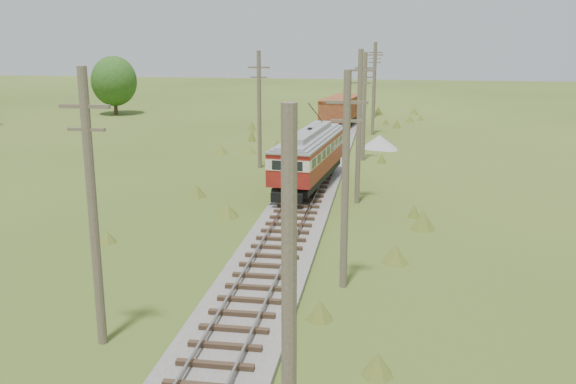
# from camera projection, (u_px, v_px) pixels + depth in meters

# --- Properties ---
(railbed_main) EXTENTS (3.60, 96.00, 0.57)m
(railbed_main) POSITION_uv_depth(u_px,v_px,m) (310.00, 186.00, 41.57)
(railbed_main) COLOR #605B54
(railbed_main) RESTS_ON ground
(streetcar) EXTENTS (3.78, 11.27, 5.10)m
(streetcar) POSITION_uv_depth(u_px,v_px,m) (310.00, 153.00, 40.80)
(streetcar) COLOR black
(streetcar) RESTS_ON ground
(gondola) EXTENTS (4.03, 8.55, 2.73)m
(gondola) POSITION_uv_depth(u_px,v_px,m) (341.00, 109.00, 66.35)
(gondola) COLOR black
(gondola) RESTS_ON ground
(gravel_pile) EXTENTS (3.16, 3.35, 1.15)m
(gravel_pile) POSITION_uv_depth(u_px,v_px,m) (381.00, 142.00, 55.77)
(gravel_pile) COLOR gray
(gravel_pile) RESTS_ON ground
(utility_pole_r_1) EXTENTS (0.30, 0.30, 8.80)m
(utility_pole_r_1) POSITION_uv_depth(u_px,v_px,m) (289.00, 332.00, 12.29)
(utility_pole_r_1) COLOR brown
(utility_pole_r_1) RESTS_ON ground
(utility_pole_r_2) EXTENTS (1.60, 0.30, 8.60)m
(utility_pole_r_2) POSITION_uv_depth(u_px,v_px,m) (345.00, 180.00, 24.71)
(utility_pole_r_2) COLOR brown
(utility_pole_r_2) RESTS_ON ground
(utility_pole_r_3) EXTENTS (1.60, 0.30, 9.00)m
(utility_pole_r_3) POSITION_uv_depth(u_px,v_px,m) (359.00, 126.00, 37.13)
(utility_pole_r_3) COLOR brown
(utility_pole_r_3) RESTS_ON ground
(utility_pole_r_4) EXTENTS (1.60, 0.30, 8.40)m
(utility_pole_r_4) POSITION_uv_depth(u_px,v_px,m) (364.00, 106.00, 49.68)
(utility_pole_r_4) COLOR brown
(utility_pole_r_4) RESTS_ON ground
(utility_pole_r_5) EXTENTS (1.60, 0.30, 8.90)m
(utility_pole_r_5) POSITION_uv_depth(u_px,v_px,m) (374.00, 88.00, 62.01)
(utility_pole_r_5) COLOR brown
(utility_pole_r_5) RESTS_ON ground
(utility_pole_r_6) EXTENTS (1.60, 0.30, 8.70)m
(utility_pole_r_6) POSITION_uv_depth(u_px,v_px,m) (375.00, 79.00, 74.52)
(utility_pole_r_6) COLOR brown
(utility_pole_r_6) RESTS_ON ground
(utility_pole_l_a) EXTENTS (1.60, 0.30, 9.00)m
(utility_pole_l_a) POSITION_uv_depth(u_px,v_px,m) (93.00, 208.00, 20.03)
(utility_pole_l_a) COLOR brown
(utility_pole_l_a) RESTS_ON ground
(utility_pole_l_b) EXTENTS (1.60, 0.30, 8.60)m
(utility_pole_l_b) POSITION_uv_depth(u_px,v_px,m) (259.00, 109.00, 46.94)
(utility_pole_l_b) COLOR brown
(utility_pole_l_b) RESTS_ON ground
(tree_mid_a) EXTENTS (5.46, 5.46, 7.03)m
(tree_mid_a) POSITION_uv_depth(u_px,v_px,m) (114.00, 81.00, 77.36)
(tree_mid_a) COLOR #38281C
(tree_mid_a) RESTS_ON ground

